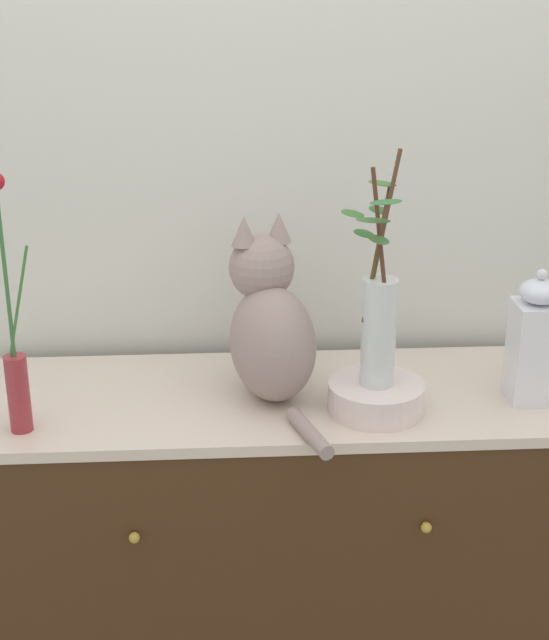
{
  "coord_description": "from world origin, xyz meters",
  "views": [
    {
      "loc": [
        -0.12,
        -1.95,
        1.88
      ],
      "look_at": [
        0.0,
        0.0,
        1.11
      ],
      "focal_mm": 53.81,
      "sensor_mm": 36.0,
      "label": 1
    }
  ],
  "objects_px": {
    "sideboard": "(275,564)",
    "jar_lidded_porcelain": "(535,342)",
    "cat_sitting": "(270,326)",
    "bowl_porcelain": "(376,397)",
    "vase_slim_green": "(16,366)",
    "vase_glass_clear": "(378,320)"
  },
  "relations": [
    {
      "from": "cat_sitting",
      "to": "vase_slim_green",
      "type": "relative_size",
      "value": 0.81
    },
    {
      "from": "bowl_porcelain",
      "to": "jar_lidded_porcelain",
      "type": "xyz_separation_m",
      "value": [
        0.35,
        0.04,
        0.1
      ]
    },
    {
      "from": "bowl_porcelain",
      "to": "vase_slim_green",
      "type": "bearing_deg",
      "value": -176.76
    },
    {
      "from": "sideboard",
      "to": "cat_sitting",
      "type": "relative_size",
      "value": 3.16
    },
    {
      "from": "sideboard",
      "to": "vase_glass_clear",
      "type": "relative_size",
      "value": 2.76
    },
    {
      "from": "sideboard",
      "to": "bowl_porcelain",
      "type": "xyz_separation_m",
      "value": [
        0.21,
        -0.1,
        0.5
      ]
    },
    {
      "from": "sideboard",
      "to": "cat_sitting",
      "type": "bearing_deg",
      "value": -173.45
    },
    {
      "from": "vase_slim_green",
      "to": "jar_lidded_porcelain",
      "type": "xyz_separation_m",
      "value": [
        1.11,
        0.08,
        -0.01
      ]
    },
    {
      "from": "cat_sitting",
      "to": "sideboard",
      "type": "bearing_deg",
      "value": 6.55
    },
    {
      "from": "sideboard",
      "to": "jar_lidded_porcelain",
      "type": "relative_size",
      "value": 4.56
    },
    {
      "from": "vase_slim_green",
      "to": "jar_lidded_porcelain",
      "type": "height_order",
      "value": "vase_slim_green"
    },
    {
      "from": "cat_sitting",
      "to": "vase_slim_green",
      "type": "xyz_separation_m",
      "value": [
        -0.53,
        -0.14,
        -0.02
      ]
    },
    {
      "from": "vase_slim_green",
      "to": "bowl_porcelain",
      "type": "xyz_separation_m",
      "value": [
        0.75,
        0.04,
        -0.11
      ]
    },
    {
      "from": "sideboard",
      "to": "jar_lidded_porcelain",
      "type": "height_order",
      "value": "jar_lidded_porcelain"
    },
    {
      "from": "jar_lidded_porcelain",
      "to": "sideboard",
      "type": "bearing_deg",
      "value": 174.12
    },
    {
      "from": "sideboard",
      "to": "vase_glass_clear",
      "type": "bearing_deg",
      "value": -24.12
    },
    {
      "from": "sideboard",
      "to": "vase_slim_green",
      "type": "xyz_separation_m",
      "value": [
        -0.54,
        -0.14,
        0.61
      ]
    },
    {
      "from": "sideboard",
      "to": "bowl_porcelain",
      "type": "relative_size",
      "value": 6.67
    },
    {
      "from": "vase_slim_green",
      "to": "vase_glass_clear",
      "type": "xyz_separation_m",
      "value": [
        0.75,
        0.04,
        0.07
      ]
    },
    {
      "from": "vase_slim_green",
      "to": "bowl_porcelain",
      "type": "relative_size",
      "value": 2.62
    },
    {
      "from": "jar_lidded_porcelain",
      "to": "vase_slim_green",
      "type": "bearing_deg",
      "value": -175.83
    },
    {
      "from": "vase_glass_clear",
      "to": "sideboard",
      "type": "bearing_deg",
      "value": 155.88
    }
  ]
}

